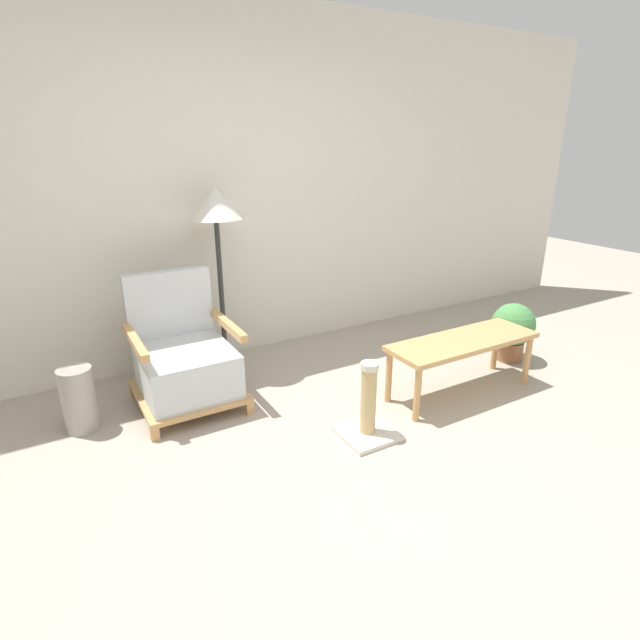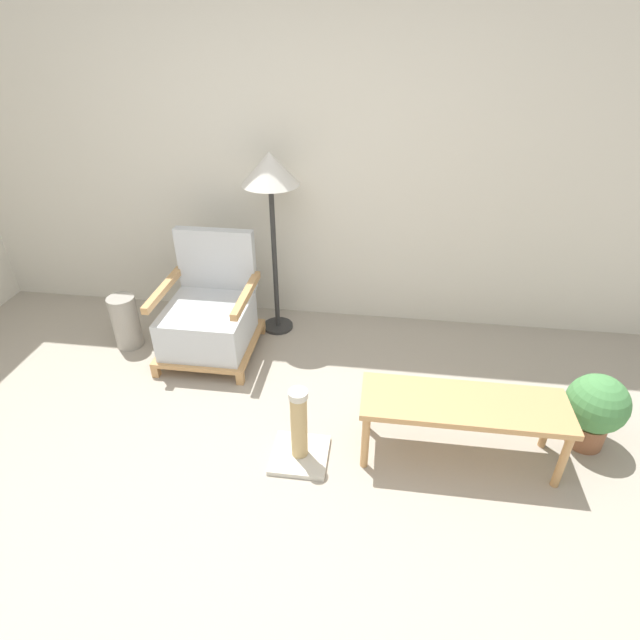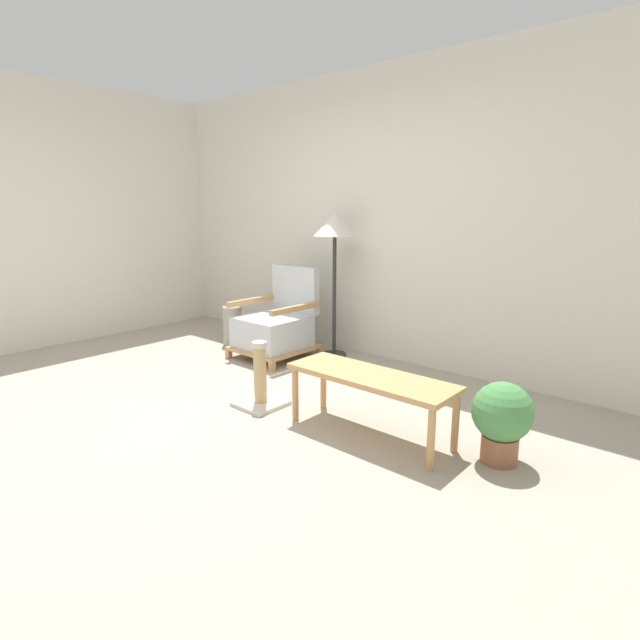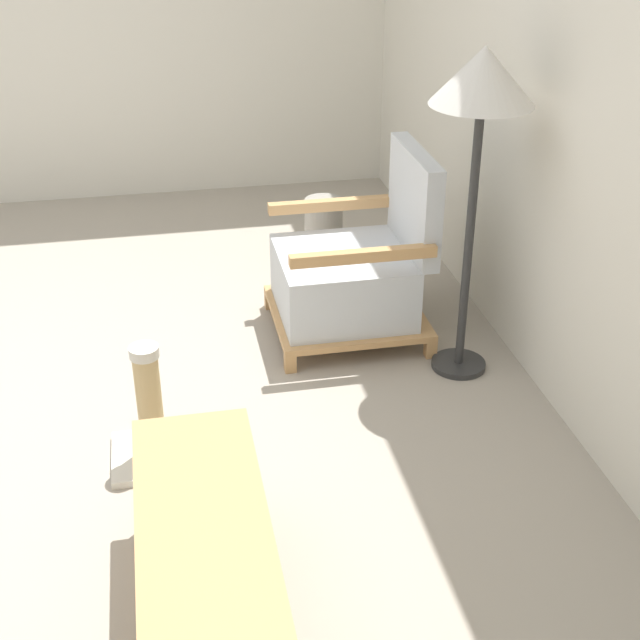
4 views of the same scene
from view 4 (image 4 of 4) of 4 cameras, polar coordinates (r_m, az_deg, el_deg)
name	(u,v)px [view 4 (image 4 of 4)]	position (r m, az deg, el deg)	size (l,w,h in m)	color
ground_plane	(12,437)	(3.74, -19.13, -7.12)	(14.00, 14.00, 0.00)	#A89E8E
wall_back	(583,65)	(3.50, 16.46, 15.37)	(8.00, 0.06, 2.70)	silver
armchair	(354,272)	(4.13, 2.18, 3.08)	(0.66, 0.70, 0.87)	tan
floor_lamp	(482,94)	(3.55, 10.32, 14.02)	(0.41, 0.41, 1.40)	#2D2D2D
coffee_table	(205,543)	(2.57, -7.40, -13.94)	(1.12, 0.38, 0.41)	tan
vase	(324,236)	(4.76, 0.23, 5.38)	(0.20, 0.20, 0.41)	#9E998E
scratching_post	(152,424)	(3.40, -10.71, -6.57)	(0.32, 0.32, 0.49)	beige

